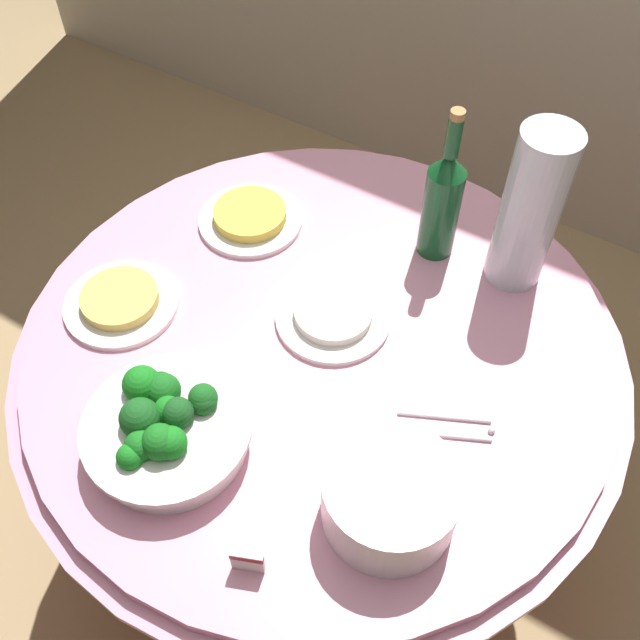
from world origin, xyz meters
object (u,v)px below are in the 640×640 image
at_px(food_plate_rice, 331,314).
at_px(decorative_fruit_vase, 528,217).
at_px(food_plate_noodles, 121,301).
at_px(label_placard_front, 247,561).
at_px(broccoli_bowl, 166,427).
at_px(serving_tongs, 449,427).
at_px(food_plate_fried_egg, 250,217).
at_px(plate_stack, 390,498).
at_px(wine_bottle, 442,202).

bearing_deg(food_plate_rice, decorative_fruit_vase, 49.39).
xyz_separation_m(food_plate_rice, food_plate_noodles, (-0.36, -0.18, 0.00)).
bearing_deg(label_placard_front, broccoli_bowl, 155.35).
height_order(serving_tongs, label_placard_front, label_placard_front).
bearing_deg(food_plate_noodles, broccoli_bowl, -34.61).
relative_size(broccoli_bowl, food_plate_fried_egg, 1.27).
distance_m(decorative_fruit_vase, food_plate_noodles, 0.78).
relative_size(plate_stack, food_plate_rice, 0.95).
height_order(broccoli_bowl, serving_tongs, broccoli_bowl).
xyz_separation_m(plate_stack, food_plate_noodles, (-0.64, 0.10, -0.04)).
xyz_separation_m(food_plate_fried_egg, label_placard_front, (0.42, -0.61, 0.02)).
bearing_deg(food_plate_fried_egg, label_placard_front, -55.45).
height_order(decorative_fruit_vase, serving_tongs, decorative_fruit_vase).
bearing_deg(food_plate_fried_egg, plate_stack, -37.33).
relative_size(broccoli_bowl, label_placard_front, 5.09).
height_order(food_plate_noodles, label_placard_front, label_placard_front).
bearing_deg(broccoli_bowl, label_placard_front, -24.65).
bearing_deg(food_plate_noodles, wine_bottle, 45.33).
bearing_deg(food_plate_fried_egg, broccoli_bowl, -69.89).
relative_size(food_plate_noodles, label_placard_front, 4.00).
relative_size(food_plate_rice, food_plate_noodles, 1.00).
bearing_deg(label_placard_front, food_plate_noodles, 149.84).
height_order(plate_stack, decorative_fruit_vase, decorative_fruit_vase).
bearing_deg(food_plate_rice, food_plate_noodles, -153.03).
distance_m(broccoli_bowl, plate_stack, 0.38).
bearing_deg(serving_tongs, food_plate_rice, 161.10).
bearing_deg(label_placard_front, food_plate_rice, 106.42).
xyz_separation_m(food_plate_noodles, food_plate_fried_egg, (0.08, 0.32, 0.00)).
relative_size(decorative_fruit_vase, label_placard_front, 6.18).
height_order(plate_stack, label_placard_front, plate_stack).
bearing_deg(decorative_fruit_vase, food_plate_rice, -130.61).
xyz_separation_m(serving_tongs, food_plate_noodles, (-0.65, -0.08, 0.01)).
distance_m(wine_bottle, food_plate_fried_egg, 0.41).
distance_m(broccoli_bowl, decorative_fruit_vase, 0.75).
xyz_separation_m(broccoli_bowl, label_placard_front, (0.24, -0.11, -0.01)).
relative_size(plate_stack, food_plate_noodles, 0.95).
bearing_deg(plate_stack, label_placard_front, -126.11).
height_order(wine_bottle, food_plate_rice, wine_bottle).
bearing_deg(food_plate_rice, label_placard_front, -73.58).
bearing_deg(food_plate_rice, plate_stack, -46.32).
bearing_deg(wine_bottle, serving_tongs, -60.87).
xyz_separation_m(wine_bottle, label_placard_front, (0.05, -0.74, -0.10)).
height_order(broccoli_bowl, decorative_fruit_vase, decorative_fruit_vase).
relative_size(decorative_fruit_vase, food_plate_rice, 1.55).
bearing_deg(serving_tongs, label_placard_front, -112.14).
bearing_deg(serving_tongs, plate_stack, -95.06).
height_order(wine_bottle, decorative_fruit_vase, decorative_fruit_vase).
relative_size(decorative_fruit_vase, food_plate_noodles, 1.55).
bearing_deg(broccoli_bowl, food_plate_rice, 75.26).
relative_size(plate_stack, decorative_fruit_vase, 0.62).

